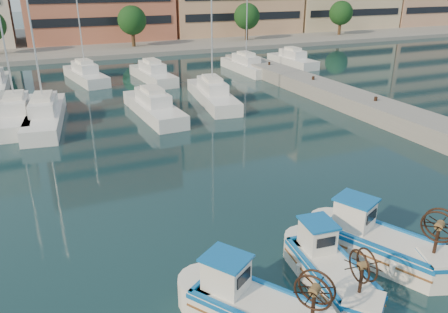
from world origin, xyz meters
TOP-DOWN VIEW (x-y plane):
  - ground at (0.00, 0.00)m, footprint 300.00×300.00m
  - quay at (13.00, 8.00)m, footprint 3.00×60.00m
  - yacht_marina at (-2.95, 27.55)m, footprint 39.55×24.01m
  - fishing_boat_a at (-4.98, -1.31)m, footprint 3.57×4.19m
  - fishing_boat_b at (-1.86, -0.67)m, footprint 1.96×3.96m
  - fishing_boat_c at (0.65, -0.17)m, footprint 3.35×4.48m

SIDE VIEW (x-z plane):
  - ground at x=0.00m, z-range 0.00..0.00m
  - yacht_marina at x=-2.95m, z-range -5.22..6.28m
  - quay at x=13.00m, z-range 0.00..1.20m
  - fishing_boat_b at x=-1.86m, z-range -0.54..1.88m
  - fishing_boat_a at x=-4.98m, z-range -0.58..1.99m
  - fishing_boat_c at x=0.65m, z-range -0.61..2.09m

